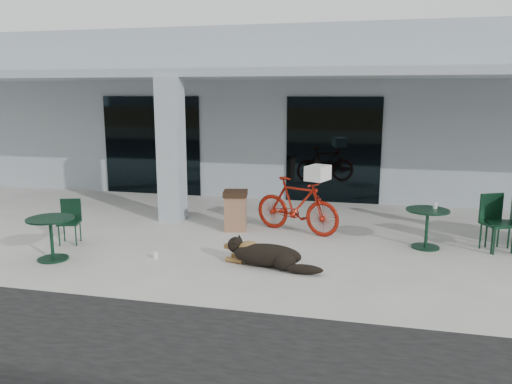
% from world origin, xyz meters
% --- Properties ---
extents(ground, '(80.00, 80.00, 0.00)m').
position_xyz_m(ground, '(0.00, 0.00, 0.00)').
color(ground, beige).
rests_on(ground, ground).
extents(building, '(22.00, 7.00, 4.50)m').
position_xyz_m(building, '(0.00, 8.50, 2.25)').
color(building, '#A2AFB8').
rests_on(building, ground).
extents(storefront_glass_left, '(2.80, 0.06, 2.70)m').
position_xyz_m(storefront_glass_left, '(-3.20, 4.98, 1.35)').
color(storefront_glass_left, black).
rests_on(storefront_glass_left, ground).
extents(storefront_glass_right, '(2.40, 0.06, 2.70)m').
position_xyz_m(storefront_glass_right, '(1.80, 4.98, 1.35)').
color(storefront_glass_right, black).
rests_on(storefront_glass_right, ground).
extents(column, '(0.50, 0.50, 3.12)m').
position_xyz_m(column, '(-1.50, 2.30, 1.56)').
color(column, '#A2AFB8').
rests_on(column, ground).
extents(overhang, '(22.00, 2.80, 0.18)m').
position_xyz_m(overhang, '(0.00, 3.60, 3.21)').
color(overhang, '#A2AFB8').
rests_on(overhang, column).
extents(bicycle, '(1.93, 1.15, 1.12)m').
position_xyz_m(bicycle, '(1.34, 1.90, 0.56)').
color(bicycle, '#9B1A0C').
rests_on(bicycle, ground).
extents(laundry_basket, '(0.50, 0.58, 0.29)m').
position_xyz_m(laundry_basket, '(1.76, 1.74, 1.26)').
color(laundry_basket, white).
rests_on(laundry_basket, bicycle).
extents(dog, '(1.36, 0.71, 0.43)m').
position_xyz_m(dog, '(1.18, -0.24, 0.22)').
color(dog, black).
rests_on(dog, ground).
extents(cup_near_dog, '(0.11, 0.11, 0.11)m').
position_xyz_m(cup_near_dog, '(-0.77, -0.28, 0.05)').
color(cup_near_dog, white).
rests_on(cup_near_dog, ground).
extents(cafe_table_near, '(0.96, 0.96, 0.73)m').
position_xyz_m(cafe_table_near, '(-2.44, -0.73, 0.37)').
color(cafe_table_near, '#133824').
rests_on(cafe_table_near, ground).
extents(cafe_chair_near, '(0.48, 0.50, 0.83)m').
position_xyz_m(cafe_chair_near, '(-2.69, 0.16, 0.41)').
color(cafe_chair_near, '#133824').
rests_on(cafe_chair_near, ground).
extents(cafe_table_far, '(0.87, 0.87, 0.72)m').
position_xyz_m(cafe_table_far, '(3.80, 1.40, 0.36)').
color(cafe_table_far, '#133824').
rests_on(cafe_table_far, ground).
extents(cafe_chair_far_a, '(0.63, 0.65, 1.01)m').
position_xyz_m(cafe_chair_far_a, '(5.01, 1.50, 0.51)').
color(cafe_chair_far_a, '#133824').
rests_on(cafe_chair_far_a, ground).
extents(cafe_chair_far_b, '(0.55, 0.50, 1.06)m').
position_xyz_m(cafe_chair_far_b, '(5.08, 1.50, 0.53)').
color(cafe_chair_far_b, '#133824').
rests_on(cafe_chair_far_b, ground).
extents(cup_on_table, '(0.09, 0.09, 0.10)m').
position_xyz_m(cup_on_table, '(3.94, 1.52, 0.77)').
color(cup_on_table, white).
rests_on(cup_on_table, cafe_table_far).
extents(trash_receptacle, '(0.57, 0.57, 0.82)m').
position_xyz_m(trash_receptacle, '(0.08, 1.80, 0.41)').
color(trash_receptacle, '#8C6248').
rests_on(trash_receptacle, ground).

